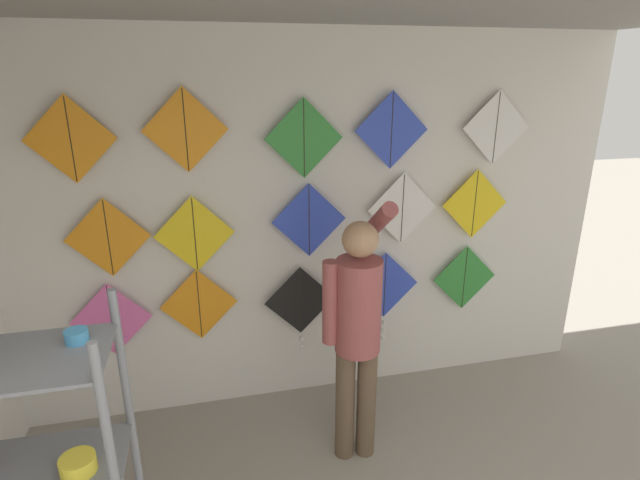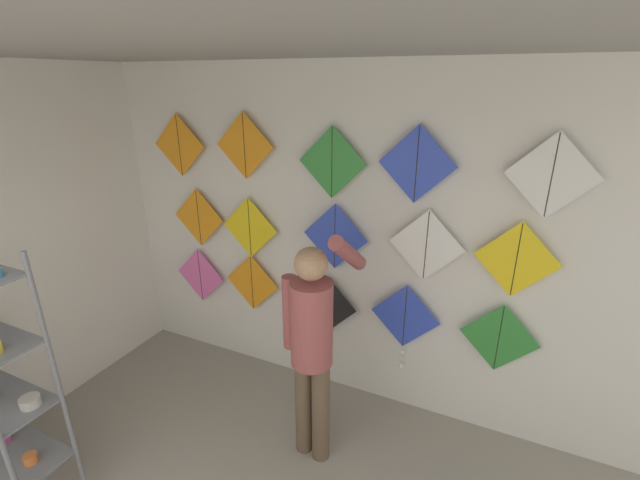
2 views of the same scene
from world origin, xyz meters
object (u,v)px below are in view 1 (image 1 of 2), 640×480
(kite_2, at_px, (300,303))
(kite_12, at_px, (304,138))
(kite_9, at_px, (475,204))
(kite_11, at_px, (185,130))
(kite_1, at_px, (199,305))
(kite_8, at_px, (402,209))
(kite_3, at_px, (385,290))
(kite_13, at_px, (392,130))
(kite_0, at_px, (112,320))
(kite_7, at_px, (309,220))
(kite_10, at_px, (70,140))
(kite_4, at_px, (464,278))
(shopkeeper, at_px, (357,322))
(kite_6, at_px, (195,234))
(kite_14, at_px, (496,128))
(kite_5, at_px, (108,238))

(kite_2, height_order, kite_12, kite_12)
(kite_9, distance_m, kite_11, 2.24)
(kite_1, distance_m, kite_8, 1.67)
(kite_3, height_order, kite_13, kite_13)
(kite_0, bearing_deg, kite_8, 0.00)
(kite_7, distance_m, kite_9, 1.33)
(kite_10, bearing_deg, kite_8, 0.00)
(kite_4, distance_m, kite_7, 1.43)
(kite_13, bearing_deg, kite_0, 180.00)
(shopkeeper, xyz_separation_m, kite_10, (-1.66, 0.73, 1.10))
(kite_6, bearing_deg, kite_7, 0.00)
(kite_7, xyz_separation_m, kite_9, (1.33, 0.00, 0.04))
(kite_4, distance_m, kite_11, 2.47)
(kite_7, height_order, kite_14, kite_14)
(kite_0, bearing_deg, kite_6, 0.00)
(shopkeeper, bearing_deg, kite_5, 160.84)
(kite_8, distance_m, kite_12, 0.94)
(kite_1, height_order, kite_4, kite_1)
(kite_9, bearing_deg, kite_4, 180.00)
(kite_5, bearing_deg, kite_3, -0.03)
(kite_2, xyz_separation_m, kite_10, (-1.44, 0.00, 1.29))
(kite_0, xyz_separation_m, kite_14, (2.88, 0.00, 1.26))
(kite_8, bearing_deg, kite_4, 0.00)
(kite_12, bearing_deg, kite_5, 180.00)
(kite_2, bearing_deg, kite_3, -0.03)
(kite_8, xyz_separation_m, kite_14, (0.72, 0.00, 0.58))
(kite_0, bearing_deg, kite_14, 0.00)
(kite_10, relative_size, kite_13, 1.00)
(kite_0, height_order, kite_14, kite_14)
(kite_3, distance_m, kite_10, 2.47)
(shopkeeper, xyz_separation_m, kite_14, (1.30, 0.73, 1.09))
(kite_5, height_order, kite_12, kite_12)
(kite_3, relative_size, kite_9, 1.38)
(kite_1, distance_m, kite_10, 1.40)
(shopkeeper, relative_size, kite_1, 3.22)
(kite_3, bearing_deg, kite_12, 179.91)
(kite_3, xyz_separation_m, kite_6, (-1.43, 0.00, 0.58))
(kite_6, bearing_deg, kite_0, 180.00)
(kite_5, relative_size, kite_8, 1.00)
(kite_3, height_order, kite_14, kite_14)
(kite_13, bearing_deg, kite_10, 180.00)
(kite_9, bearing_deg, kite_12, 180.00)
(kite_6, bearing_deg, kite_12, 0.00)
(kite_2, relative_size, kite_8, 1.25)
(kite_1, xyz_separation_m, kite_13, (1.44, 0.00, 1.21))
(kite_1, bearing_deg, kite_9, 0.00)
(shopkeeper, xyz_separation_m, kite_13, (0.46, 0.73, 1.10))
(kite_5, bearing_deg, kite_12, 0.00)
(kite_6, distance_m, kite_9, 2.15)
(kite_6, bearing_deg, shopkeeper, -37.09)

